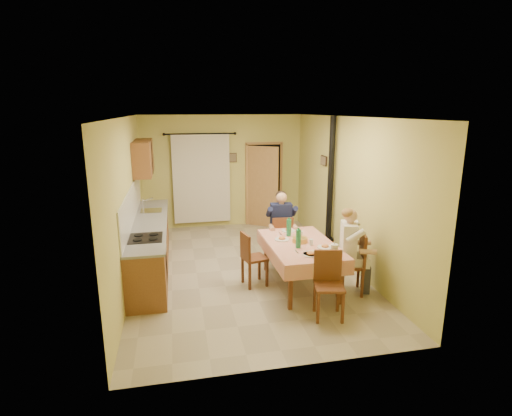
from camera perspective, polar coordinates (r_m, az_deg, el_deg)
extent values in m
cube|color=tan|center=(7.61, -1.71, -8.71)|extent=(4.00, 6.00, 0.01)
cube|color=#CCC568|center=(10.10, -4.73, 5.20)|extent=(4.00, 0.04, 2.80)
cube|color=#CCC568|center=(4.37, 5.03, -6.61)|extent=(4.00, 0.04, 2.80)
cube|color=#CCC568|center=(7.13, -17.84, 0.88)|extent=(0.04, 6.00, 2.80)
cube|color=#CCC568|center=(7.77, 12.90, 2.24)|extent=(0.04, 6.00, 2.80)
cube|color=white|center=(7.02, -1.88, 12.89)|extent=(4.00, 6.00, 0.04)
cube|color=brown|center=(7.74, -14.80, -5.28)|extent=(0.60, 3.60, 0.88)
cube|color=gray|center=(7.61, -15.02, -2.01)|extent=(0.64, 3.64, 0.04)
cube|color=white|center=(7.55, -17.33, 0.30)|extent=(0.02, 3.60, 0.66)
cube|color=silver|center=(8.38, -14.74, -0.43)|extent=(0.42, 0.42, 0.03)
cube|color=black|center=(6.65, -15.47, -4.13)|extent=(0.52, 0.56, 0.02)
cube|color=black|center=(6.79, -12.70, -7.84)|extent=(0.01, 0.55, 0.55)
cube|color=brown|center=(8.69, -15.81, 6.96)|extent=(0.35, 1.40, 0.70)
cylinder|color=black|center=(9.83, -7.99, 10.45)|extent=(1.70, 0.04, 0.04)
cube|color=silver|center=(9.98, -7.79, 4.14)|extent=(1.40, 0.06, 2.20)
cube|color=black|center=(10.33, 1.12, 3.36)|extent=(0.84, 0.03, 2.06)
cube|color=#AF7F49|center=(10.23, -1.33, 3.25)|extent=(0.06, 0.06, 2.12)
cube|color=#AF7F49|center=(10.42, 3.55, 3.43)|extent=(0.06, 0.06, 2.12)
cube|color=#AF7F49|center=(10.17, 1.16, 9.22)|extent=(0.96, 0.06, 0.06)
cube|color=#AF7F49|center=(10.06, 1.00, 3.01)|extent=(0.69, 0.52, 2.04)
cube|color=tan|center=(6.72, 6.40, -5.15)|extent=(1.10, 1.82, 0.04)
cube|color=tan|center=(5.97, 9.15, -8.90)|extent=(1.08, 0.03, 0.22)
cube|color=tan|center=(7.57, 4.21, -3.77)|extent=(1.08, 0.03, 0.22)
cube|color=tan|center=(6.61, 1.93, -6.41)|extent=(0.03, 1.80, 0.22)
cube|color=tan|center=(6.94, 10.62, -5.65)|extent=(0.03, 1.80, 0.22)
cylinder|color=white|center=(7.33, 4.64, -3.25)|extent=(0.25, 0.25, 0.02)
ellipsoid|color=#CC7233|center=(7.32, 4.64, -3.09)|extent=(0.12, 0.12, 0.05)
cylinder|color=white|center=(6.19, 7.80, -6.62)|extent=(0.25, 0.25, 0.02)
ellipsoid|color=#CC7233|center=(6.18, 7.81, -6.44)|extent=(0.12, 0.12, 0.05)
cylinder|color=white|center=(6.54, 9.84, -5.55)|extent=(0.25, 0.25, 0.02)
ellipsoid|color=#CC7233|center=(6.53, 9.85, -5.38)|extent=(0.12, 0.12, 0.05)
cylinder|color=white|center=(6.84, 3.73, -4.50)|extent=(0.25, 0.25, 0.02)
ellipsoid|color=#CC7233|center=(6.83, 3.74, -4.33)|extent=(0.12, 0.12, 0.05)
cylinder|color=gold|center=(6.75, 6.28, -4.54)|extent=(0.26, 0.26, 0.08)
cylinder|color=white|center=(6.22, 8.03, -6.51)|extent=(0.28, 0.28, 0.02)
cube|color=tan|center=(6.23, 8.54, -6.32)|extent=(0.07, 0.05, 0.03)
cube|color=tan|center=(6.20, 7.59, -6.37)|extent=(0.07, 0.06, 0.03)
cube|color=tan|center=(6.23, 7.92, -6.28)|extent=(0.06, 0.04, 0.03)
cylinder|color=silver|center=(6.62, 7.89, -4.86)|extent=(0.07, 0.07, 0.10)
cylinder|color=silver|center=(7.02, 6.45, -3.72)|extent=(0.07, 0.07, 0.10)
cylinder|color=white|center=(6.06, 11.11, -6.10)|extent=(0.11, 0.11, 0.22)
cylinder|color=silver|center=(6.05, 11.12, -5.83)|extent=(0.02, 0.02, 0.30)
cube|color=#5B3018|center=(7.78, 3.59, -4.43)|extent=(0.43, 0.43, 0.04)
cube|color=#5B3018|center=(7.54, 3.86, -3.08)|extent=(0.40, 0.07, 0.45)
cube|color=#5B3018|center=(5.87, 10.40, -10.96)|extent=(0.48, 0.48, 0.04)
cube|color=#5B3018|center=(5.94, 10.20, -8.02)|extent=(0.40, 0.12, 0.46)
cube|color=#5B3018|center=(6.71, 13.14, -7.85)|extent=(0.55, 0.55, 0.04)
cube|color=#5B3018|center=(6.65, 15.02, -5.63)|extent=(0.16, 0.44, 0.51)
cube|color=#5B3018|center=(6.80, -0.20, -7.16)|extent=(0.45, 0.45, 0.04)
cube|color=#5B3018|center=(6.66, -1.54, -5.49)|extent=(0.12, 0.38, 0.43)
cube|color=#141938|center=(7.66, 3.74, -4.10)|extent=(0.39, 0.43, 0.16)
cube|color=#141938|center=(7.68, 3.60, -1.32)|extent=(0.42, 0.25, 0.54)
sphere|color=tan|center=(7.58, 3.66, 1.51)|extent=(0.21, 0.21, 0.21)
ellipsoid|color=black|center=(7.61, 3.61, 1.87)|extent=(0.21, 0.21, 0.16)
cube|color=silver|center=(6.70, 14.03, -7.21)|extent=(0.48, 0.46, 0.16)
cube|color=silver|center=(6.56, 13.09, -4.36)|extent=(0.32, 0.45, 0.54)
sphere|color=tan|center=(6.45, 13.36, -1.07)|extent=(0.21, 0.21, 0.21)
ellipsoid|color=olive|center=(6.43, 13.03, -0.72)|extent=(0.21, 0.21, 0.16)
cylinder|color=black|center=(8.27, 10.57, 3.06)|extent=(0.12, 0.12, 2.80)
cylinder|color=black|center=(8.59, 10.20, -5.15)|extent=(0.24, 0.24, 0.30)
cube|color=black|center=(10.06, -3.33, 7.20)|extent=(0.19, 0.03, 0.23)
cube|color=brown|center=(8.78, 9.66, 6.69)|extent=(0.03, 0.31, 0.21)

